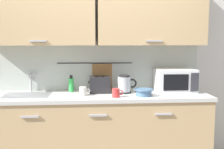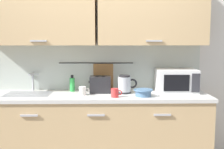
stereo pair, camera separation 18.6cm
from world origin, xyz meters
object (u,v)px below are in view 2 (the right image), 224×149
object	(u,v)px
toaster	(100,84)
mug_by_kettle	(115,93)
microwave	(176,81)
mug_near_sink	(83,91)
mixing_bowl	(143,92)
electric_kettle	(125,84)
dish_soap_bottle	(72,84)

from	to	relation	value
toaster	mug_by_kettle	xyz separation A→B (m)	(0.16, -0.28, -0.05)
microwave	mug_near_sink	bearing A→B (deg)	-171.58
mixing_bowl	electric_kettle	bearing A→B (deg)	135.73
dish_soap_bottle	mixing_bowl	xyz separation A→B (m)	(0.81, -0.31, -0.04)
dish_soap_bottle	mixing_bowl	bearing A→B (deg)	-20.68
mug_by_kettle	electric_kettle	bearing A→B (deg)	63.59
mixing_bowl	mug_by_kettle	size ratio (longest dim) A/B	1.78
mug_near_sink	mixing_bowl	world-z (taller)	mug_near_sink
microwave	mug_by_kettle	bearing A→B (deg)	-158.45
mixing_bowl	mug_by_kettle	xyz separation A→B (m)	(-0.31, -0.05, 0.00)
electric_kettle	mug_by_kettle	xyz separation A→B (m)	(-0.12, -0.24, -0.05)
dish_soap_bottle	mug_near_sink	world-z (taller)	dish_soap_bottle
electric_kettle	mug_near_sink	xyz separation A→B (m)	(-0.47, -0.11, -0.05)
toaster	mixing_bowl	bearing A→B (deg)	-25.52
microwave	electric_kettle	distance (m)	0.61
electric_kettle	dish_soap_bottle	xyz separation A→B (m)	(-0.62, 0.12, -0.01)
electric_kettle	toaster	world-z (taller)	electric_kettle
mixing_bowl	toaster	xyz separation A→B (m)	(-0.47, 0.23, 0.05)
toaster	mug_by_kettle	distance (m)	0.32
mixing_bowl	toaster	bearing A→B (deg)	154.48
microwave	mug_by_kettle	xyz separation A→B (m)	(-0.72, -0.29, -0.09)
electric_kettle	dish_soap_bottle	world-z (taller)	electric_kettle
microwave	mug_by_kettle	size ratio (longest dim) A/B	3.83
microwave	mug_near_sink	size ratio (longest dim) A/B	3.83
mug_near_sink	toaster	world-z (taller)	toaster
electric_kettle	mug_by_kettle	distance (m)	0.27
mug_by_kettle	mixing_bowl	bearing A→B (deg)	9.16
dish_soap_bottle	mug_by_kettle	size ratio (longest dim) A/B	1.63
mug_near_sink	toaster	xyz separation A→B (m)	(0.19, 0.15, 0.05)
dish_soap_bottle	mixing_bowl	world-z (taller)	dish_soap_bottle
microwave	toaster	bearing A→B (deg)	-179.38
microwave	dish_soap_bottle	xyz separation A→B (m)	(-1.22, 0.07, -0.05)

